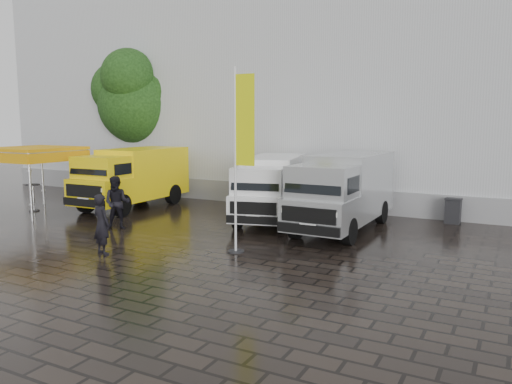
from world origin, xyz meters
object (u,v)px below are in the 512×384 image
Objects in this scene: flagpole at (241,150)px; cocktail_table at (33,198)px; van_silver at (343,193)px; person_front at (102,224)px; van_white at (270,189)px; person_tent at (117,203)px; canopy_tent at (34,152)px; van_yellow at (132,179)px; wheelie_bin at (453,211)px.

cocktail_table is at bearing 171.04° from flagpole.
van_silver is at bearing 69.45° from flagpole.
van_silver is 3.50× the size of person_front.
flagpole reaches higher than cocktail_table.
van_silver is (3.06, -0.38, 0.12)m from van_white.
person_tent is at bearing -10.22° from cocktail_table.
flagpole is 5.97m from person_tent.
canopy_tent is at bearing -12.07° from person_front.
cocktail_table is (-3.23, -2.65, -0.73)m from van_yellow.
person_tent reaches higher than cocktail_table.
van_white is 3.09m from van_silver.
flagpole is at bearing -29.98° from van_yellow.
van_silver is 5.31× the size of cocktail_table.
van_yellow is at bearing 151.38° from flagpole.
wheelie_bin is (5.00, 7.55, -2.56)m from flagpole.
cocktail_table is (-0.34, 0.09, -2.01)m from canopy_tent.
van_silver is 4.67m from wheelie_bin.
van_yellow is at bearing 43.55° from canopy_tent.
canopy_tent is at bearing -176.73° from van_white.
van_white reaches higher than person_tent.
flagpole is at bearing -38.32° from person_tent.
canopy_tent is (-9.63, -3.10, 1.37)m from van_white.
canopy_tent is 17.20m from wheelie_bin.
canopy_tent is 2.04m from cocktail_table.
van_white is (6.74, 0.35, -0.09)m from van_yellow.
flagpole reaches higher than wheelie_bin.
van_yellow is at bearing 168.40° from van_white.
canopy_tent reaches higher than cocktail_table.
wheelie_bin is (16.04, 5.86, -2.11)m from canopy_tent.
van_white is 5.80m from person_tent.
van_white is 1.81× the size of canopy_tent.
canopy_tent is 2.68× the size of cocktail_table.
canopy_tent is 3.23× the size of wheelie_bin.
canopy_tent is at bearing 171.25° from flagpole.
flagpole reaches higher than van_white.
van_yellow reaches higher than wheelie_bin.
person_tent is (-7.20, -3.67, -0.39)m from van_silver.
wheelie_bin is at bearing 20.06° from canopy_tent.
van_white is at bearing 16.76° from cocktail_table.
van_silver is 6.40× the size of wheelie_bin.
van_silver is 1.15× the size of flagpole.
flagpole is 2.81× the size of person_tent.
van_white reaches higher than person_front.
flagpole is at bearing -109.72° from van_silver.
canopy_tent is 1.77× the size of person_front.
person_tent reaches higher than wheelie_bin.
van_white is 7.02m from wheelie_bin.
van_silver is 13.31m from cocktail_table.
flagpole is at bearing -135.52° from person_front.
wheelie_bin is at bearing 44.02° from van_silver.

